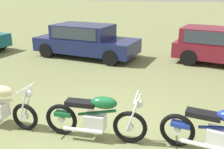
# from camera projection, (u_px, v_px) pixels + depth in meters

# --- Properties ---
(ground_plane) EXTENTS (120.00, 120.00, 0.00)m
(ground_plane) POSITION_uv_depth(u_px,v_px,m) (98.00, 138.00, 5.23)
(ground_plane) COLOR olive
(motorcycle_green) EXTENTS (2.11, 0.64, 1.02)m
(motorcycle_green) POSITION_uv_depth(u_px,v_px,m) (96.00, 117.00, 5.08)
(motorcycle_green) COLOR black
(motorcycle_green) RESTS_ON ground
(motorcycle_blue) EXTENTS (2.08, 0.65, 1.02)m
(motorcycle_blue) POSITION_uv_depth(u_px,v_px,m) (219.00, 132.00, 4.53)
(motorcycle_blue) COLOR black
(motorcycle_blue) RESTS_ON ground
(car_navy) EXTENTS (4.69, 2.36, 1.43)m
(car_navy) POSITION_uv_depth(u_px,v_px,m) (85.00, 39.00, 11.26)
(car_navy) COLOR #161E4C
(car_navy) RESTS_ON ground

